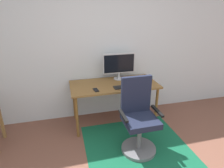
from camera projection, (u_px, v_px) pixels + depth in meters
The scene contains 9 objects.
wall_back at pixel (102, 45), 3.34m from camera, with size 6.00×0.10×2.60m, color silver.
area_rug at pixel (136, 145), 2.85m from camera, with size 1.47×1.35×0.01m, color #135638.
desk at pixel (114, 88), 3.23m from camera, with size 1.44×0.69×0.72m.
monitor at pixel (119, 64), 3.32m from camera, with size 0.57×0.18×0.46m.
keyboard at pixel (127, 87), 3.06m from camera, with size 0.43×0.13×0.02m, color black.
computer_mouse at pixel (144, 85), 3.12m from camera, with size 0.06×0.10×0.03m, color black.
coffee_cup at pixel (144, 80), 3.24m from camera, with size 0.08×0.08×0.10m, color maroon.
cell_phone at pixel (96, 90), 2.94m from camera, with size 0.07×0.14×0.01m, color black.
office_chair at pixel (138, 121), 2.65m from camera, with size 0.52×0.49×1.06m.
Camera 1 is at (-0.67, -1.09, 1.90)m, focal length 30.92 mm.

